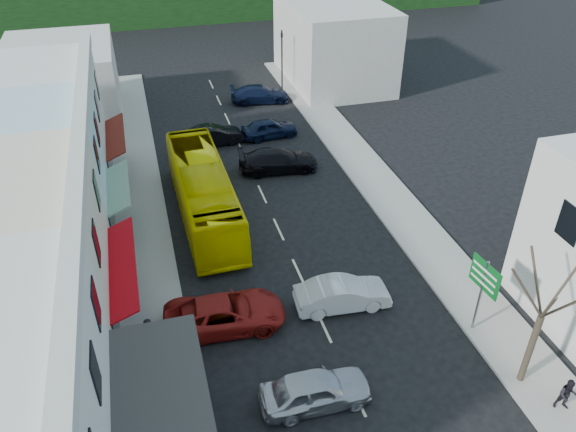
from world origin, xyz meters
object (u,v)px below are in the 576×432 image
(bus, at_px, (204,193))
(traffic_signal, at_px, (282,62))
(pedestrian_right, at_px, (568,393))
(street_tree, at_px, (541,317))
(pedestrian_left, at_px, (151,336))
(car_silver, at_px, (316,391))
(car_red, at_px, (225,314))
(direction_sign, at_px, (480,298))
(car_white, at_px, (342,295))

(bus, bearing_deg, traffic_signal, 60.86)
(traffic_signal, bearing_deg, pedestrian_right, 95.05)
(pedestrian_right, distance_m, street_tree, 3.20)
(traffic_signal, bearing_deg, pedestrian_left, 66.79)
(bus, xyz_separation_m, pedestrian_left, (-3.80, -10.04, -0.55))
(car_silver, relative_size, traffic_signal, 0.82)
(car_red, height_order, pedestrian_left, pedestrian_left)
(pedestrian_left, relative_size, pedestrian_right, 1.00)
(car_red, xyz_separation_m, pedestrian_right, (11.78, -8.09, 0.30))
(bus, bearing_deg, car_silver, -82.68)
(car_silver, distance_m, street_tree, 9.01)
(car_red, height_order, traffic_signal, traffic_signal)
(car_red, bearing_deg, pedestrian_right, -121.21)
(car_red, xyz_separation_m, direction_sign, (10.70, -3.31, 1.27))
(bus, height_order, pedestrian_left, bus)
(pedestrian_right, distance_m, direction_sign, 5.00)
(direction_sign, distance_m, street_tree, 3.54)
(car_red, height_order, direction_sign, direction_sign)
(car_white, height_order, car_red, same)
(bus, bearing_deg, car_red, -94.09)
(car_white, height_order, street_tree, street_tree)
(street_tree, relative_size, traffic_signal, 1.35)
(car_silver, distance_m, pedestrian_left, 7.39)
(car_white, xyz_separation_m, car_red, (-5.55, 0.21, 0.00))
(bus, bearing_deg, car_white, -63.04)
(direction_sign, bearing_deg, street_tree, -90.38)
(car_red, relative_size, pedestrian_left, 2.71)
(direction_sign, xyz_separation_m, street_tree, (0.35, -3.11, 1.65))
(street_tree, bearing_deg, bus, 123.89)
(car_white, bearing_deg, car_silver, 153.26)
(bus, relative_size, car_red, 2.52)
(pedestrian_left, bearing_deg, bus, -2.31)
(bus, relative_size, street_tree, 1.60)
(car_white, relative_size, street_tree, 0.61)
(bus, height_order, car_silver, bus)
(bus, bearing_deg, street_tree, -57.19)
(bus, distance_m, pedestrian_left, 10.75)
(car_silver, bearing_deg, car_white, -29.46)
(bus, distance_m, traffic_signal, 20.45)
(car_red, distance_m, traffic_signal, 29.19)
(car_silver, bearing_deg, bus, 9.66)
(bus, relative_size, pedestrian_left, 6.82)
(pedestrian_left, xyz_separation_m, street_tree, (14.35, -5.68, 2.62))
(pedestrian_right, bearing_deg, direction_sign, 125.93)
(car_white, xyz_separation_m, pedestrian_right, (6.23, -7.88, 0.30))
(car_white, distance_m, car_red, 5.56)
(street_tree, bearing_deg, car_silver, 171.39)
(car_white, relative_size, pedestrian_right, 2.59)
(car_red, xyz_separation_m, pedestrian_left, (-3.31, -0.74, 0.30))
(car_red, bearing_deg, direction_sign, -103.90)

